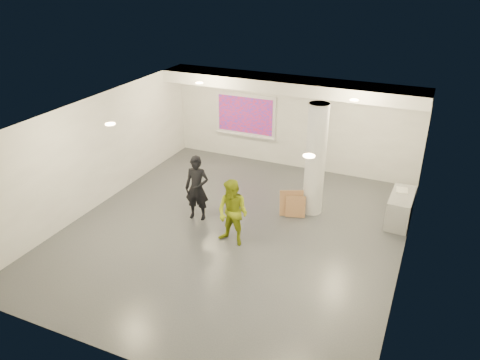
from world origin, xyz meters
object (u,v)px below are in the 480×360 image
at_px(column, 315,160).
at_px(woman, 197,188).
at_px(projection_screen, 245,115).
at_px(credenza, 400,208).
at_px(man, 233,213).

bearing_deg(column, woman, -149.52).
relative_size(projection_screen, credenza, 1.57).
distance_m(credenza, man, 4.43).
distance_m(credenza, woman, 5.25).
relative_size(projection_screen, man, 1.28).
bearing_deg(projection_screen, column, -40.56).
height_order(credenza, woman, woman).
relative_size(column, projection_screen, 1.43).
xyz_separation_m(credenza, woman, (-4.86, -1.93, 0.47)).
distance_m(projection_screen, credenza, 5.90).
height_order(woman, man, woman).
bearing_deg(projection_screen, woman, -83.74).
relative_size(column, credenza, 2.24).
height_order(credenza, man, man).
bearing_deg(credenza, woman, -156.73).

